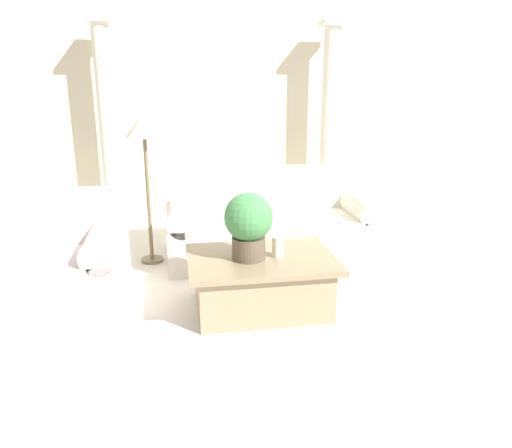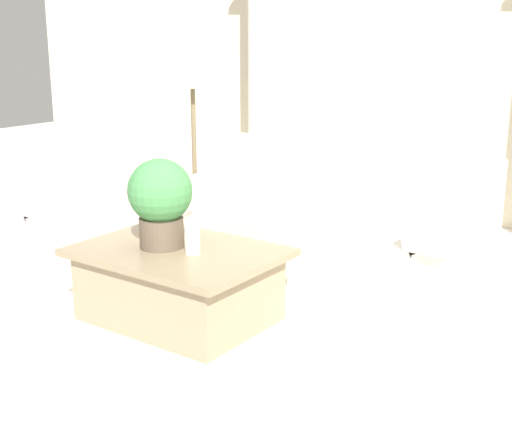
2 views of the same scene
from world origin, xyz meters
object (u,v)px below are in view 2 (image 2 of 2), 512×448
Objects in this scene: coffee_table at (179,284)px; floor_lamp at (193,84)px; loveseat at (47,204)px; sofa_long at (330,225)px; potted_plant at (160,199)px.

floor_lamp reaches higher than coffee_table.
coffee_table is at bearing -14.55° from loveseat.
coffee_table is 0.78× the size of floor_lamp.
sofa_long is at bearing 20.56° from loveseat.
sofa_long is 1.41× the size of floor_lamp.
loveseat is at bearing 165.45° from coffee_table.
coffee_table is 0.50m from potted_plant.
sofa_long is 1.58× the size of loveseat.
potted_plant is 1.53m from floor_lamp.
potted_plant reaches higher than coffee_table.
sofa_long is at bearing 75.51° from coffee_table.
floor_lamp is at bearing 42.25° from loveseat.
sofa_long is 4.02× the size of potted_plant.
floor_lamp is (-1.18, -0.01, 0.89)m from sofa_long.
coffee_table is (-0.31, -1.19, -0.13)m from sofa_long.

